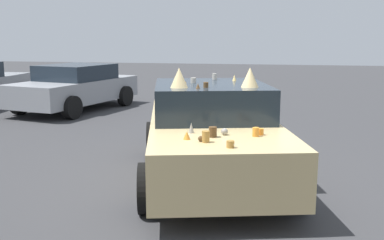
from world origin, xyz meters
TOP-DOWN VIEW (x-y plane):
  - ground_plane at (0.00, 0.00)m, footprint 60.00×60.00m
  - art_car_decorated at (0.02, 0.01)m, footprint 4.66×2.90m
  - parked_sedan_far_left at (5.67, 5.07)m, footprint 4.48×2.70m

SIDE VIEW (x-z plane):
  - ground_plane at x=0.00m, z-range 0.00..0.00m
  - parked_sedan_far_left at x=5.67m, z-range 0.02..1.37m
  - art_car_decorated at x=0.02m, z-range -0.14..1.59m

